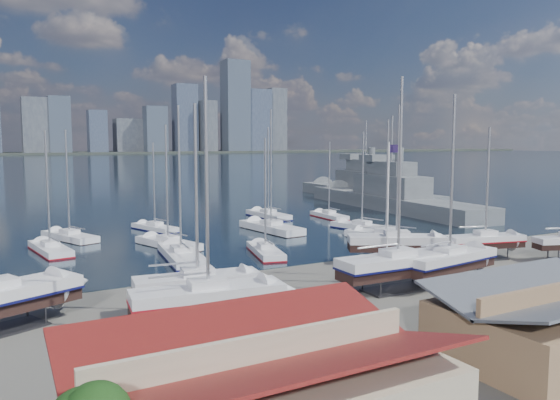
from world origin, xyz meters
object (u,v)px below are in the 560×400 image
naval_ship_east (390,200)px  flagpole (389,199)px  naval_ship_west (365,191)px  car_a (289,353)px

naval_ship_east → flagpole: size_ratio=3.87×
naval_ship_east → flagpole: naval_ship_east is taller
naval_ship_west → flagpole: (-39.04, -53.34, 5.17)m
car_a → flagpole: (17.73, 13.09, 6.05)m
naval_ship_west → car_a: 87.39m
naval_ship_west → flagpole: 66.30m
naval_ship_east → naval_ship_west: naval_ship_east is taller
naval_ship_east → car_a: bearing=140.9°
car_a → naval_ship_east: bearing=29.2°
naval_ship_west → naval_ship_east: bearing=160.7°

